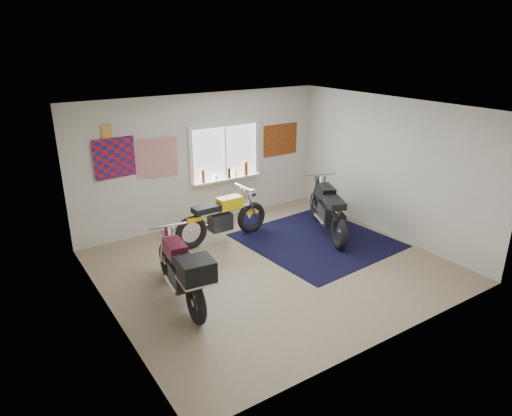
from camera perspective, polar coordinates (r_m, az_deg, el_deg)
ground at (r=7.97m, az=2.04°, el=-7.28°), size 5.50×5.50×0.00m
room_shell at (r=7.35m, az=2.20°, el=4.10°), size 5.50×5.50×5.50m
navy_rug at (r=8.99m, az=7.57°, el=-4.04°), size 2.68×2.78×0.01m
window_assembly at (r=9.69m, az=-3.89°, el=6.48°), size 1.66×0.17×1.26m
oil_bottles at (r=9.76m, az=-3.30°, el=4.52°), size 1.12×0.09×0.30m
flag_display at (r=8.65m, az=-18.20°, el=9.09°), size 1.60×0.10×1.17m
triumph_poster at (r=10.43m, az=3.07°, el=8.53°), size 0.90×0.03×0.70m
yellow_triumph at (r=8.81m, az=-4.28°, el=-1.34°), size 2.00×0.60×1.00m
black_chrome_bike at (r=9.19m, az=8.94°, el=-0.33°), size 1.04×2.02×1.11m
maroon_tourer at (r=6.76m, az=-9.12°, el=-7.89°), size 0.70×2.02×1.02m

